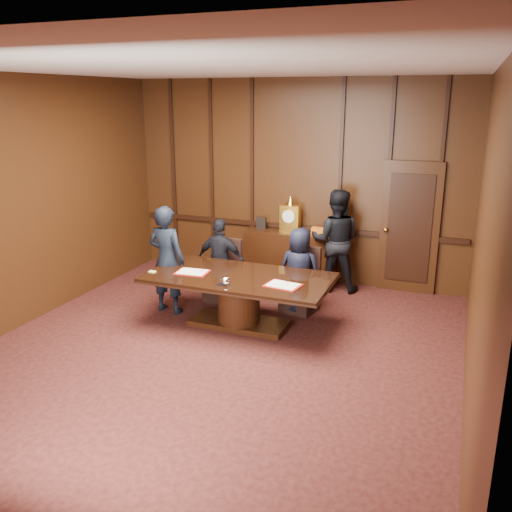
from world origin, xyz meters
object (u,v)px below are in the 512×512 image
(signatory_left, at_px, (221,261))
(signatory_right, at_px, (299,271))
(witness_left, at_px, (167,260))
(sideboard, at_px, (290,255))
(conference_table, at_px, (239,292))
(witness_right, at_px, (336,241))

(signatory_left, distance_m, signatory_right, 1.30)
(witness_left, bearing_deg, sideboard, -117.54)
(conference_table, bearing_deg, sideboard, 88.24)
(conference_table, xyz_separation_m, signatory_right, (0.65, 0.80, 0.15))
(signatory_left, height_order, signatory_right, signatory_left)
(sideboard, relative_size, conference_table, 0.61)
(sideboard, height_order, witness_right, witness_right)
(conference_table, bearing_deg, signatory_right, 50.91)
(witness_right, bearing_deg, witness_left, 32.78)
(conference_table, height_order, signatory_right, signatory_right)
(signatory_left, xyz_separation_m, witness_right, (1.57, 1.20, 0.19))
(conference_table, relative_size, signatory_left, 1.93)
(conference_table, xyz_separation_m, witness_left, (-1.23, 0.12, 0.32))
(conference_table, height_order, witness_left, witness_left)
(sideboard, xyz_separation_m, witness_right, (0.85, -0.16, 0.38))
(witness_left, bearing_deg, witness_right, -133.95)
(signatory_right, bearing_deg, sideboard, -65.96)
(signatory_left, height_order, witness_right, witness_right)
(sideboard, distance_m, conference_table, 2.16)
(sideboard, xyz_separation_m, signatory_left, (-0.72, -1.36, 0.19))
(signatory_right, distance_m, witness_left, 2.00)
(signatory_left, relative_size, witness_right, 0.78)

